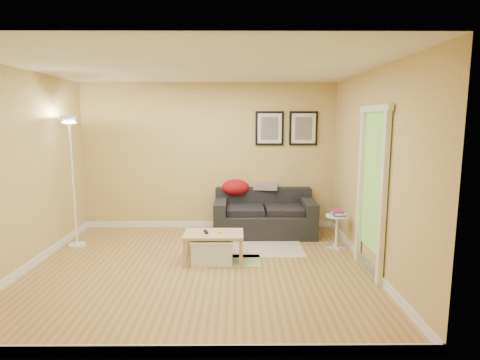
# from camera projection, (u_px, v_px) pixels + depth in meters

# --- Properties ---
(floor) EXTENTS (4.50, 4.50, 0.00)m
(floor) POSITION_uv_depth(u_px,v_px,m) (199.00, 267.00, 5.24)
(floor) COLOR #AB8749
(floor) RESTS_ON ground
(ceiling) EXTENTS (4.50, 4.50, 0.00)m
(ceiling) POSITION_uv_depth(u_px,v_px,m) (196.00, 67.00, 4.84)
(ceiling) COLOR white
(ceiling) RESTS_ON wall_back
(wall_back) EXTENTS (4.50, 0.00, 4.50)m
(wall_back) POSITION_uv_depth(u_px,v_px,m) (209.00, 156.00, 7.02)
(wall_back) COLOR #DCC371
(wall_back) RESTS_ON ground
(wall_front) EXTENTS (4.50, 0.00, 4.50)m
(wall_front) POSITION_uv_depth(u_px,v_px,m) (172.00, 204.00, 3.06)
(wall_front) COLOR #DCC371
(wall_front) RESTS_ON ground
(wall_left) EXTENTS (0.00, 4.00, 4.00)m
(wall_left) POSITION_uv_depth(u_px,v_px,m) (23.00, 171.00, 5.03)
(wall_left) COLOR #DCC371
(wall_left) RESTS_ON ground
(wall_right) EXTENTS (0.00, 4.00, 4.00)m
(wall_right) POSITION_uv_depth(u_px,v_px,m) (372.00, 171.00, 5.05)
(wall_right) COLOR #DCC371
(wall_right) RESTS_ON ground
(baseboard_back) EXTENTS (4.50, 0.02, 0.10)m
(baseboard_back) POSITION_uv_depth(u_px,v_px,m) (210.00, 224.00, 7.20)
(baseboard_back) COLOR white
(baseboard_back) RESTS_ON ground
(baseboard_front) EXTENTS (4.50, 0.02, 0.10)m
(baseboard_front) POSITION_uv_depth(u_px,v_px,m) (176.00, 350.00, 3.27)
(baseboard_front) COLOR white
(baseboard_front) RESTS_ON ground
(baseboard_left) EXTENTS (0.02, 4.00, 0.10)m
(baseboard_left) POSITION_uv_depth(u_px,v_px,m) (31.00, 264.00, 5.22)
(baseboard_left) COLOR white
(baseboard_left) RESTS_ON ground
(baseboard_right) EXTENTS (0.02, 4.00, 0.10)m
(baseboard_right) POSITION_uv_depth(u_px,v_px,m) (366.00, 263.00, 5.25)
(baseboard_right) COLOR white
(baseboard_right) RESTS_ON ground
(sofa) EXTENTS (1.70, 0.90, 0.75)m
(sofa) POSITION_uv_depth(u_px,v_px,m) (264.00, 213.00, 6.70)
(sofa) COLOR black
(sofa) RESTS_ON ground
(red_throw) EXTENTS (0.48, 0.36, 0.28)m
(red_throw) POSITION_uv_depth(u_px,v_px,m) (236.00, 187.00, 6.90)
(red_throw) COLOR #B0101D
(red_throw) RESTS_ON sofa
(plaid_throw) EXTENTS (0.45, 0.32, 0.10)m
(plaid_throw) POSITION_uv_depth(u_px,v_px,m) (266.00, 186.00, 6.95)
(plaid_throw) COLOR tan
(plaid_throw) RESTS_ON sofa
(framed_print_left) EXTENTS (0.50, 0.04, 0.60)m
(framed_print_left) POSITION_uv_depth(u_px,v_px,m) (270.00, 128.00, 6.92)
(framed_print_left) COLOR black
(framed_print_left) RESTS_ON wall_back
(framed_print_right) EXTENTS (0.50, 0.04, 0.60)m
(framed_print_right) POSITION_uv_depth(u_px,v_px,m) (303.00, 128.00, 6.93)
(framed_print_right) COLOR black
(framed_print_right) RESTS_ON wall_back
(area_rug) EXTENTS (1.25, 0.85, 0.01)m
(area_rug) POSITION_uv_depth(u_px,v_px,m) (262.00, 248.00, 5.99)
(area_rug) COLOR #C2B99A
(area_rug) RESTS_ON ground
(green_runner) EXTENTS (0.70, 0.50, 0.01)m
(green_runner) POSITION_uv_depth(u_px,v_px,m) (235.00, 261.00, 5.45)
(green_runner) COLOR #668C4C
(green_runner) RESTS_ON ground
(coffee_table) EXTENTS (0.92, 0.72, 0.41)m
(coffee_table) POSITION_uv_depth(u_px,v_px,m) (214.00, 247.00, 5.43)
(coffee_table) COLOR tan
(coffee_table) RESTS_ON ground
(remote_control) EXTENTS (0.08, 0.17, 0.02)m
(remote_control) POSITION_uv_depth(u_px,v_px,m) (206.00, 232.00, 5.42)
(remote_control) COLOR black
(remote_control) RESTS_ON coffee_table
(tape_roll) EXTENTS (0.07, 0.07, 0.03)m
(tape_roll) POSITION_uv_depth(u_px,v_px,m) (220.00, 233.00, 5.37)
(tape_roll) COLOR yellow
(tape_roll) RESTS_ON coffee_table
(storage_bin) EXTENTS (0.57, 0.42, 0.35)m
(storage_bin) POSITION_uv_depth(u_px,v_px,m) (212.00, 250.00, 5.39)
(storage_bin) COLOR white
(storage_bin) RESTS_ON ground
(side_table) EXTENTS (0.34, 0.34, 0.52)m
(side_table) POSITION_uv_depth(u_px,v_px,m) (336.00, 232.00, 5.96)
(side_table) COLOR white
(side_table) RESTS_ON ground
(book_stack) EXTENTS (0.25, 0.28, 0.08)m
(book_stack) POSITION_uv_depth(u_px,v_px,m) (338.00, 213.00, 5.92)
(book_stack) COLOR #2F4E8F
(book_stack) RESTS_ON side_table
(floor_lamp) EXTENTS (0.26, 0.26, 2.02)m
(floor_lamp) POSITION_uv_depth(u_px,v_px,m) (73.00, 186.00, 5.98)
(floor_lamp) COLOR white
(floor_lamp) RESTS_ON ground
(doorway) EXTENTS (0.12, 1.01, 2.13)m
(doorway) POSITION_uv_depth(u_px,v_px,m) (371.00, 194.00, 4.95)
(doorway) COLOR white
(doorway) RESTS_ON ground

